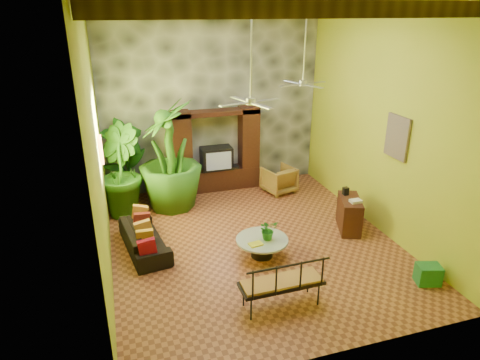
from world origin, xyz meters
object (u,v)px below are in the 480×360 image
object	(u,v)px
ceiling_fan_front	(251,90)
tall_plant_a	(126,161)
ceiling_fan_back	(303,74)
sofa	(144,238)
iron_bench	(283,281)
tall_plant_b	(119,171)
side_console	(349,214)
coffee_table	(262,245)
entertainment_center	(216,156)
green_bin	(428,274)
tall_plant_c	(170,156)
wicker_armchair	(279,180)

from	to	relation	value
ceiling_fan_front	tall_plant_a	world-z (taller)	ceiling_fan_front
ceiling_fan_back	sofa	bearing A→B (deg)	-167.71
ceiling_fan_front	sofa	distance (m)	3.84
iron_bench	sofa	bearing A→B (deg)	126.81
tall_plant_b	side_console	size ratio (longest dim) A/B	2.34
side_console	iron_bench	bearing A→B (deg)	-118.54
tall_plant_a	iron_bench	size ratio (longest dim) A/B	1.53
sofa	iron_bench	bearing A→B (deg)	-150.22
coffee_table	side_console	distance (m)	2.38
sofa	tall_plant_a	xyz separation A→B (m)	(-0.14, 2.72, 0.84)
entertainment_center	tall_plant_a	distance (m)	2.44
coffee_table	green_bin	size ratio (longest dim) A/B	2.52
tall_plant_c	iron_bench	world-z (taller)	tall_plant_c
tall_plant_b	side_console	xyz separation A→B (m)	(4.97, -2.43, -0.74)
ceiling_fan_back	side_console	bearing A→B (deg)	-61.46
tall_plant_b	green_bin	xyz separation A→B (m)	(5.29, -4.74, -0.94)
tall_plant_a	tall_plant_c	size ratio (longest dim) A/B	0.80
ceiling_fan_front	ceiling_fan_back	world-z (taller)	same
tall_plant_b	tall_plant_c	world-z (taller)	tall_plant_c
tall_plant_c	iron_bench	xyz separation A→B (m)	(1.16, -4.61, -0.85)
tall_plant_a	iron_bench	distance (m)	5.84
tall_plant_b	entertainment_center	bearing A→B (deg)	17.34
ceiling_fan_front	ceiling_fan_back	bearing A→B (deg)	41.63
iron_bench	tall_plant_c	bearing A→B (deg)	103.05
ceiling_fan_back	iron_bench	size ratio (longest dim) A/B	1.28
sofa	coffee_table	xyz separation A→B (m)	(2.30, -0.98, -0.02)
iron_bench	side_console	xyz separation A→B (m)	(2.56, 2.18, -0.16)
tall_plant_a	tall_plant_b	world-z (taller)	tall_plant_b
sofa	tall_plant_c	xyz separation A→B (m)	(0.91, 1.96, 1.12)
wicker_armchair	tall_plant_c	size ratio (longest dim) A/B	0.29
wicker_armchair	tall_plant_b	world-z (taller)	tall_plant_b
ceiling_fan_back	iron_bench	distance (m)	4.88
entertainment_center	wicker_armchair	size ratio (longest dim) A/B	3.01
iron_bench	green_bin	distance (m)	2.90
entertainment_center	sofa	bearing A→B (deg)	-129.54
entertainment_center	side_console	world-z (taller)	entertainment_center
sofa	coffee_table	world-z (taller)	sofa
tall_plant_c	tall_plant_b	bearing A→B (deg)	179.84
ceiling_fan_front	iron_bench	bearing A→B (deg)	-91.11
ceiling_fan_front	sofa	world-z (taller)	ceiling_fan_front
side_console	wicker_armchair	bearing A→B (deg)	127.01
sofa	tall_plant_c	size ratio (longest dim) A/B	0.67
iron_bench	ceiling_fan_front	bearing A→B (deg)	87.84
side_console	ceiling_fan_front	bearing A→B (deg)	-152.73
tall_plant_a	coffee_table	distance (m)	4.51
sofa	wicker_armchair	distance (m)	4.40
tall_plant_a	tall_plant_c	xyz separation A→B (m)	(1.04, -0.77, 0.28)
ceiling_fan_front	side_console	distance (m)	3.94
tall_plant_a	entertainment_center	bearing A→B (deg)	1.51
sofa	iron_bench	size ratio (longest dim) A/B	1.28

